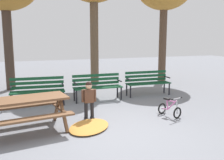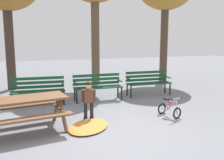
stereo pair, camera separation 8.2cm
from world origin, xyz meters
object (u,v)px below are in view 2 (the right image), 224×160
object	(u,v)px
park_bench_left	(38,89)
child_standing	(88,98)
kids_bicycle	(169,109)
park_bench_far_right	(148,81)
picnic_table	(24,106)
park_bench_right	(98,85)

from	to	relation	value
park_bench_left	child_standing	xyz separation A→B (m)	(1.11, -1.90, 0.06)
child_standing	kids_bicycle	bearing A→B (deg)	-11.60
park_bench_far_right	picnic_table	bearing A→B (deg)	-150.93
child_standing	kids_bicycle	xyz separation A→B (m)	(2.07, -0.43, -0.37)
park_bench_far_right	kids_bicycle	xyz separation A→B (m)	(-0.62, -2.44, -0.31)
park_bench_right	park_bench_far_right	size ratio (longest dim) A/B	0.99
park_bench_right	picnic_table	bearing A→B (deg)	-135.95
picnic_table	park_bench_right	xyz separation A→B (m)	(2.31, 2.24, -0.08)
park_bench_right	kids_bicycle	world-z (taller)	park_bench_right
park_bench_far_right	child_standing	xyz separation A→B (m)	(-2.69, -2.01, 0.06)
park_bench_right	child_standing	bearing A→B (deg)	-112.44
park_bench_far_right	child_standing	size ratio (longest dim) A/B	1.64
picnic_table	kids_bicycle	distance (m)	3.62
picnic_table	park_bench_far_right	bearing A→B (deg)	29.07
picnic_table	park_bench_far_right	world-z (taller)	park_bench_far_right
child_standing	kids_bicycle	distance (m)	2.15
park_bench_left	kids_bicycle	bearing A→B (deg)	-36.22
picnic_table	park_bench_right	size ratio (longest dim) A/B	1.24
park_bench_left	child_standing	distance (m)	2.20
kids_bicycle	park_bench_far_right	bearing A→B (deg)	75.78
child_standing	park_bench_left	bearing A→B (deg)	120.18
park_bench_far_right	kids_bicycle	bearing A→B (deg)	-104.22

